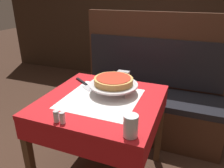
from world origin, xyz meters
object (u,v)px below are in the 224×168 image
object	(u,v)px
dining_table_front	(101,111)
pepper_shaker	(63,118)
pizza_server	(86,84)
condiment_caddy	(165,46)
pizza_pan_stand	(113,85)
deep_dish_pizza	(113,81)
dining_table_rear	(166,56)
booth_bench	(148,101)
water_glass_near	(131,126)
napkin_holder	(123,76)
salt_shaker	(56,116)

from	to	relation	value
dining_table_front	pepper_shaker	size ratio (longest dim) A/B	11.94
pizza_server	condiment_caddy	world-z (taller)	condiment_caddy
dining_table_front	pizza_pan_stand	xyz separation A→B (m)	(0.05, 0.12, 0.17)
deep_dish_pizza	dining_table_rear	bearing A→B (deg)	84.40
pepper_shaker	pizza_pan_stand	bearing A→B (deg)	75.93
booth_bench	water_glass_near	xyz separation A→B (m)	(0.15, -1.17, 0.45)
pizza_pan_stand	water_glass_near	distance (m)	0.54
booth_bench	pepper_shaker	xyz separation A→B (m)	(-0.25, -1.20, 0.42)
napkin_holder	deep_dish_pizza	bearing A→B (deg)	-88.50
pizza_pan_stand	deep_dish_pizza	distance (m)	0.03
condiment_caddy	pizza_pan_stand	bearing A→B (deg)	-94.52
pizza_server	salt_shaker	xyz separation A→B (m)	(0.10, -0.55, 0.03)
pizza_server	condiment_caddy	size ratio (longest dim) A/B	1.59
pizza_server	napkin_holder	size ratio (longest dim) A/B	2.72
napkin_holder	condiment_caddy	distance (m)	1.36
salt_shaker	condiment_caddy	size ratio (longest dim) A/B	0.41
deep_dish_pizza	salt_shaker	bearing A→B (deg)	-108.54
salt_shaker	napkin_holder	bearing A→B (deg)	77.91
salt_shaker	booth_bench	bearing A→B (deg)	76.36
water_glass_near	pepper_shaker	world-z (taller)	water_glass_near
water_glass_near	pepper_shaker	bearing A→B (deg)	-176.23
pizza_server	pepper_shaker	world-z (taller)	pepper_shaker
dining_table_rear	napkin_holder	world-z (taller)	napkin_holder
booth_bench	pizza_pan_stand	xyz separation A→B (m)	(-0.13, -0.70, 0.45)
dining_table_front	pepper_shaker	world-z (taller)	pepper_shaker
booth_bench	pizza_pan_stand	distance (m)	0.85
water_glass_near	pizza_pan_stand	bearing A→B (deg)	120.63
deep_dish_pizza	pepper_shaker	world-z (taller)	deep_dish_pizza
dining_table_front	napkin_holder	world-z (taller)	napkin_holder
dining_table_front	dining_table_rear	distance (m)	1.78
napkin_holder	condiment_caddy	world-z (taller)	condiment_caddy
booth_bench	salt_shaker	bearing A→B (deg)	-103.64
pizza_pan_stand	condiment_caddy	size ratio (longest dim) A/B	2.13
dining_table_rear	pepper_shaker	xyz separation A→B (m)	(-0.29, -2.14, 0.15)
dining_table_rear	condiment_caddy	distance (m)	0.15
condiment_caddy	dining_table_front	bearing A→B (deg)	-95.75
dining_table_front	water_glass_near	bearing A→B (deg)	-46.90
dining_table_front	deep_dish_pizza	world-z (taller)	deep_dish_pizza
deep_dish_pizza	booth_bench	bearing A→B (deg)	79.93
condiment_caddy	pizza_server	bearing A→B (deg)	-104.24
napkin_holder	condiment_caddy	bearing A→B (deg)	84.38
napkin_holder	condiment_caddy	size ratio (longest dim) A/B	0.58
condiment_caddy	deep_dish_pizza	bearing A→B (deg)	-94.52
dining_table_rear	pizza_server	xyz separation A→B (m)	(-0.43, -1.58, 0.12)
water_glass_near	napkin_holder	world-z (taller)	water_glass_near
dining_table_front	pizza_pan_stand	distance (m)	0.21
deep_dish_pizza	napkin_holder	world-z (taller)	deep_dish_pizza
pizza_server	napkin_holder	distance (m)	0.33
pizza_server	pizza_pan_stand	bearing A→B (deg)	-12.21
dining_table_rear	booth_bench	world-z (taller)	booth_bench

